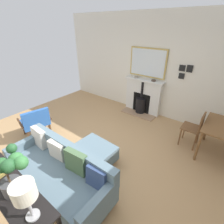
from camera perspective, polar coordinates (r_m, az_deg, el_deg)
ground_plane at (r=3.66m, az=-9.48°, el=-15.85°), size 5.66×6.35×0.01m
wall_left at (r=5.07m, az=13.74°, el=15.09°), size 0.12×6.35×2.86m
fireplace at (r=5.24m, az=10.60°, el=4.80°), size 0.55×1.21×1.08m
mirror_over_mantel at (r=5.02m, az=12.31°, el=16.43°), size 0.04×1.12×0.82m
mantel_bowl_near at (r=5.18m, az=8.35°, el=12.00°), size 0.13×0.13×0.04m
mantel_bowl_far at (r=4.93m, az=14.27°, el=10.60°), size 0.13×0.13×0.04m
sofa at (r=3.06m, az=-17.83°, el=-18.94°), size 0.80×2.02×0.78m
ottoman at (r=3.42m, az=-5.70°, el=-13.71°), size 0.59×0.79×0.39m
armchair_accent at (r=4.39m, az=-25.09°, el=-2.83°), size 0.78×0.70×0.79m
console_table at (r=2.67m, az=-32.35°, el=-21.47°), size 0.38×1.71×0.75m
table_lamp_far_end at (r=1.90m, az=-28.24°, el=-23.58°), size 0.23×0.23×0.48m
potted_plant at (r=2.24m, az=-32.44°, el=-16.70°), size 0.42×0.44×0.58m
dining_chair_near_fireplace at (r=4.08m, az=27.10°, el=-4.66°), size 0.40×0.40×0.85m
photo_gallery_row at (r=4.69m, az=23.97°, el=12.99°), size 0.02×0.33×0.37m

